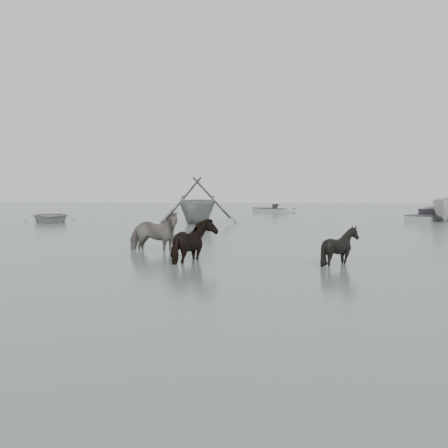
{
  "coord_description": "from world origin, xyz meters",
  "views": [
    {
      "loc": [
        1.61,
        -15.72,
        1.99
      ],
      "look_at": [
        -1.12,
        0.28,
        1.0
      ],
      "focal_mm": 45.0,
      "sensor_mm": 36.0,
      "label": 1
    }
  ],
  "objects_px": {
    "pony_black": "(340,241)",
    "pony_pinto": "(153,226)",
    "rowboat_lead": "(50,215)",
    "pony_dark": "(195,234)"
  },
  "relations": [
    {
      "from": "rowboat_lead",
      "to": "pony_pinto",
      "type": "bearing_deg",
      "value": -79.64
    },
    {
      "from": "pony_pinto",
      "to": "pony_dark",
      "type": "xyz_separation_m",
      "value": [
        1.93,
        -2.35,
        -0.04
      ]
    },
    {
      "from": "pony_black",
      "to": "pony_pinto",
      "type": "bearing_deg",
      "value": 63.73
    },
    {
      "from": "pony_black",
      "to": "rowboat_lead",
      "type": "relative_size",
      "value": 0.28
    },
    {
      "from": "pony_pinto",
      "to": "pony_black",
      "type": "relative_size",
      "value": 1.52
    },
    {
      "from": "pony_dark",
      "to": "rowboat_lead",
      "type": "relative_size",
      "value": 0.34
    },
    {
      "from": "pony_pinto",
      "to": "pony_black",
      "type": "xyz_separation_m",
      "value": [
        5.89,
        -2.36,
        -0.18
      ]
    },
    {
      "from": "pony_black",
      "to": "rowboat_lead",
      "type": "distance_m",
      "value": 24.09
    },
    {
      "from": "pony_pinto",
      "to": "pony_black",
      "type": "height_order",
      "value": "pony_pinto"
    },
    {
      "from": "pony_black",
      "to": "rowboat_lead",
      "type": "xyz_separation_m",
      "value": [
        -16.99,
        17.08,
        -0.16
      ]
    }
  ]
}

